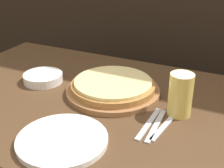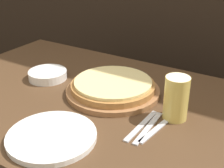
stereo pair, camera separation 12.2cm
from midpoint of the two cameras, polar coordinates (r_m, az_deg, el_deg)
The scene contains 7 objects.
pizza_on_board at distance 1.22m, azimuth -2.85°, elevation -0.67°, with size 0.37×0.37×0.06m.
beer_glass at distance 1.07m, azimuth 9.29°, elevation -1.71°, with size 0.08×0.08×0.15m.
dinner_plate at distance 0.97m, azimuth -12.73°, elevation -10.06°, with size 0.28×0.28×0.02m.
side_bowl at distance 1.37m, azimuth -15.00°, elevation 1.06°, with size 0.17×0.17×0.04m.
fork at distance 1.04m, azimuth 3.40°, elevation -7.32°, with size 0.02×0.21×0.00m.
dinner_knife at distance 1.03m, azimuth 4.70°, elevation -7.64°, with size 0.03×0.21×0.00m.
spoon at distance 1.02m, azimuth 6.01°, elevation -7.95°, with size 0.04×0.18×0.00m.
Camera 1 is at (0.47, -0.92, 1.27)m, focal length 50.00 mm.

